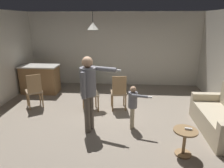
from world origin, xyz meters
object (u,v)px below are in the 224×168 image
at_px(potted_plant_corner, 90,78).
at_px(dining_chair_by_counter, 88,92).
at_px(couch_floral, 224,119).
at_px(dining_chair_near_wall, 34,90).
at_px(dining_chair_centre_back, 119,91).
at_px(spare_remote_on_table, 188,129).
at_px(person_adult, 89,86).
at_px(person_child, 133,103).
at_px(kitchen_counter, 40,79).
at_px(side_table_by_couch, 185,139).

bearing_deg(potted_plant_corner, dining_chair_by_counter, -81.94).
xyz_separation_m(couch_floral, potted_plant_corner, (-3.53, 3.01, 0.02)).
distance_m(dining_chair_near_wall, potted_plant_corner, 2.37).
distance_m(dining_chair_centre_back, spare_remote_on_table, 2.36).
height_order(person_adult, person_child, person_adult).
bearing_deg(dining_chair_by_counter, potted_plant_corner, 168.88).
xyz_separation_m(person_child, dining_chair_near_wall, (-2.75, 0.96, -0.09)).
relative_size(kitchen_counter, side_table_by_couch, 2.42).
relative_size(person_child, spare_remote_on_table, 7.88).
bearing_deg(dining_chair_by_counter, kitchen_counter, -144.79).
bearing_deg(kitchen_counter, dining_chair_near_wall, -74.34).
bearing_deg(dining_chair_near_wall, potted_plant_corner, 24.01).
bearing_deg(dining_chair_centre_back, spare_remote_on_table, -63.87).
relative_size(couch_floral, side_table_by_couch, 3.47).
relative_size(side_table_by_couch, dining_chair_near_wall, 0.52).
bearing_deg(dining_chair_by_counter, spare_remote_on_table, 31.34).
height_order(couch_floral, potted_plant_corner, couch_floral).
height_order(couch_floral, side_table_by_couch, couch_floral).
distance_m(couch_floral, person_child, 2.04).
height_order(person_child, dining_chair_by_counter, person_child).
distance_m(dining_chair_by_counter, potted_plant_corner, 2.12).
bearing_deg(dining_chair_by_counter, dining_chair_near_wall, -112.26).
bearing_deg(couch_floral, spare_remote_on_table, 130.35).
bearing_deg(spare_remote_on_table, person_adult, 159.18).
distance_m(person_adult, dining_chair_by_counter, 1.21).
bearing_deg(spare_remote_on_table, dining_chair_by_counter, 140.52).
height_order(couch_floral, dining_chair_centre_back, same).
distance_m(kitchen_counter, dining_chair_by_counter, 2.33).
bearing_deg(person_child, dining_chair_centre_back, -146.30).
xyz_separation_m(dining_chair_by_counter, spare_remote_on_table, (2.19, -1.81, -0.01)).
bearing_deg(couch_floral, dining_chair_centre_back, 66.08).
distance_m(dining_chair_near_wall, spare_remote_on_table, 4.18).
xyz_separation_m(side_table_by_couch, person_child, (-0.93, 0.94, 0.31)).
height_order(side_table_by_couch, person_adult, person_adult).
bearing_deg(spare_remote_on_table, dining_chair_centre_back, 124.87).
distance_m(kitchen_counter, spare_remote_on_table, 5.17).
height_order(couch_floral, kitchen_counter, couch_floral).
distance_m(kitchen_counter, dining_chair_centre_back, 3.00).
distance_m(person_adult, dining_chair_centre_back, 1.43).
bearing_deg(person_child, side_table_by_couch, 58.53).
relative_size(person_adult, potted_plant_corner, 2.66).
relative_size(couch_floral, kitchen_counter, 1.43).
height_order(person_child, dining_chair_centre_back, person_child).
relative_size(dining_chair_by_counter, spare_remote_on_table, 7.69).
relative_size(couch_floral, dining_chair_near_wall, 1.80).
xyz_separation_m(side_table_by_couch, dining_chair_centre_back, (-1.30, 1.94, 0.22)).
bearing_deg(potted_plant_corner, person_adult, -80.24).
height_order(side_table_by_couch, potted_plant_corner, potted_plant_corner).
bearing_deg(person_adult, dining_chair_near_wall, -104.96).
distance_m(person_child, dining_chair_by_counter, 1.50).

